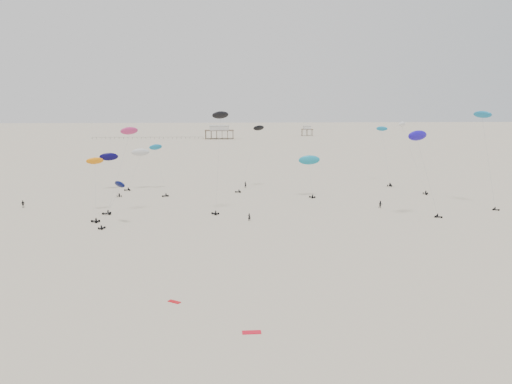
{
  "coord_description": "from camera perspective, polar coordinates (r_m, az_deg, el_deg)",
  "views": [
    {
      "loc": [
        -6.93,
        -18.87,
        26.24
      ],
      "look_at": [
        0.0,
        88.0,
        7.0
      ],
      "focal_mm": 35.0,
      "sensor_mm": 36.0,
      "label": 1
    }
  ],
  "objects": [
    {
      "name": "grounded_kite_a",
      "position": [
        59.94,
        -0.5,
        -15.78
      ],
      "size": [
        2.21,
        0.93,
        0.08
      ],
      "primitive_type": "cube",
      "rotation": [
        0.0,
        0.0,
        0.01
      ],
      "color": "red",
      "rests_on": "ground"
    },
    {
      "name": "spectator_3",
      "position": [
        155.97,
        -1.22,
        0.5
      ],
      "size": [
        1.01,
        0.96,
        2.3
      ],
      "primitive_type": "imported",
      "rotation": [
        0.0,
        0.0,
        2.49
      ],
      "color": "black",
      "rests_on": "ground"
    },
    {
      "name": "rig_4",
      "position": [
        139.81,
        24.62,
        6.92
      ],
      "size": [
        4.61,
        11.37,
        24.54
      ],
      "rotation": [
        0.0,
        0.0,
        3.96
      ],
      "color": "black",
      "rests_on": "ground"
    },
    {
      "name": "rig_9",
      "position": [
        152.1,
        -11.18,
        3.98
      ],
      "size": [
        7.4,
        15.82,
        17.53
      ],
      "rotation": [
        0.0,
        0.0,
        2.17
      ],
      "color": "black",
      "rests_on": "ground"
    },
    {
      "name": "grounded_kite_b",
      "position": [
        69.03,
        -9.32,
        -12.3
      ],
      "size": [
        1.88,
        1.58,
        0.07
      ],
      "primitive_type": "cube",
      "rotation": [
        0.0,
        0.0,
        -0.59
      ],
      "color": "red",
      "rests_on": "ground"
    },
    {
      "name": "pavilion_small",
      "position": [
        405.08,
        5.85,
        6.91
      ],
      "size": [
        9.0,
        7.0,
        8.0
      ],
      "color": "brown",
      "rests_on": "ground"
    },
    {
      "name": "rig_7",
      "position": [
        152.99,
        -0.16,
        5.9
      ],
      "size": [
        9.79,
        11.65,
        20.61
      ],
      "rotation": [
        0.0,
        0.0,
        1.53
      ],
      "color": "black",
      "rests_on": "ground"
    },
    {
      "name": "rig_8",
      "position": [
        155.77,
        -13.24,
        3.94
      ],
      "size": [
        7.78,
        5.12,
        12.69
      ],
      "rotation": [
        0.0,
        0.0,
        1.88
      ],
      "color": "black",
      "rests_on": "ground"
    },
    {
      "name": "rig_10",
      "position": [
        121.52,
        -14.95,
        4.29
      ],
      "size": [
        9.25,
        4.23,
        20.86
      ],
      "rotation": [
        0.0,
        0.0,
        1.65
      ],
      "color": "black",
      "rests_on": "ground"
    },
    {
      "name": "rig_2",
      "position": [
        123.5,
        -17.93,
        1.72
      ],
      "size": [
        5.81,
        14.59,
        16.38
      ],
      "rotation": [
        0.0,
        0.0,
        1.21
      ],
      "color": "black",
      "rests_on": "ground"
    },
    {
      "name": "rig_0",
      "position": [
        153.63,
        17.35,
        4.45
      ],
      "size": [
        8.23,
        10.14,
        21.15
      ],
      "rotation": [
        0.0,
        0.0,
        3.0
      ],
      "color": "black",
      "rests_on": "ground"
    },
    {
      "name": "rig_6",
      "position": [
        140.7,
        6.13,
        3.3
      ],
      "size": [
        6.32,
        4.99,
        11.87
      ],
      "rotation": [
        0.0,
        0.0,
        0.73
      ],
      "color": "black",
      "rests_on": "ground"
    },
    {
      "name": "spectator_2",
      "position": [
        139.65,
        -25.07,
        -1.62
      ],
      "size": [
        1.29,
        0.7,
        2.17
      ],
      "primitive_type": "imported",
      "rotation": [
        0.0,
        0.0,
        6.29
      ],
      "color": "black",
      "rests_on": "ground"
    },
    {
      "name": "rig_11",
      "position": [
        119.45,
        18.2,
        5.23
      ],
      "size": [
        9.56,
        4.14,
        20.25
      ],
      "rotation": [
        0.0,
        0.0,
        3.92
      ],
      "color": "black",
      "rests_on": "ground"
    },
    {
      "name": "pavilion_main",
      "position": [
        369.54,
        -4.21,
        6.74
      ],
      "size": [
        21.0,
        13.0,
        9.8
      ],
      "color": "brown",
      "rests_on": "ground"
    },
    {
      "name": "rig_13",
      "position": [
        118.56,
        -4.22,
        6.45
      ],
      "size": [
        5.13,
        6.08,
        24.49
      ],
      "rotation": [
        0.0,
        0.0,
        0.91
      ],
      "color": "black",
      "rests_on": "ground"
    },
    {
      "name": "pier_fence",
      "position": [
        373.83,
        -12.24,
        6.05
      ],
      "size": [
        80.2,
        0.2,
        1.5
      ],
      "color": "black",
      "rests_on": "ground"
    },
    {
      "name": "spectator_0",
      "position": [
        112.38,
        -0.78,
        -3.32
      ],
      "size": [
        0.9,
        0.8,
        2.06
      ],
      "primitive_type": "imported",
      "rotation": [
        0.0,
        0.0,
        2.67
      ],
      "color": "black",
      "rests_on": "ground"
    },
    {
      "name": "rig_5",
      "position": [
        111.02,
        -15.77,
        -0.3
      ],
      "size": [
        6.03,
        6.99,
        9.99
      ],
      "rotation": [
        0.0,
        0.0,
        5.7
      ],
      "color": "black",
      "rests_on": "ground"
    },
    {
      "name": "spectator_1",
      "position": [
        129.72,
        14.03,
        -1.79
      ],
      "size": [
        1.13,
        0.73,
        2.19
      ],
      "primitive_type": "imported",
      "rotation": [
        0.0,
        0.0,
        6.18
      ],
      "color": "black",
      "rests_on": "ground"
    },
    {
      "name": "ground_plane",
      "position": [
        220.54,
        -1.89,
        3.35
      ],
      "size": [
        900.0,
        900.0,
        0.0
      ],
      "primitive_type": "plane",
      "color": "beige"
    },
    {
      "name": "rig_1",
      "position": [
        169.14,
        14.55,
        4.54
      ],
      "size": [
        3.97,
        13.79,
        19.67
      ],
      "rotation": [
        0.0,
        0.0,
        5.7
      ],
      "color": "black",
      "rests_on": "ground"
    },
    {
      "name": "rig_12",
      "position": [
        156.23,
        -16.33,
        3.35
      ],
      "size": [
        8.94,
        15.09,
        15.73
      ],
      "rotation": [
        0.0,
        0.0,
        0.17
      ],
      "color": "black",
      "rests_on": "ground"
    }
  ]
}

